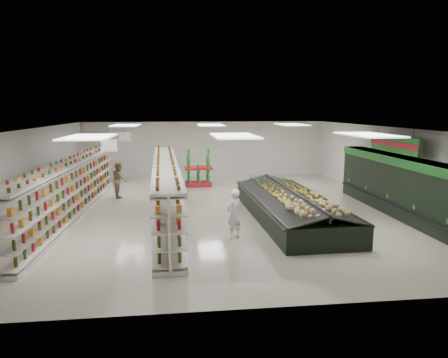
{
  "coord_description": "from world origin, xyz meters",
  "views": [
    {
      "loc": [
        -1.61,
        -15.24,
        3.9
      ],
      "look_at": [
        0.24,
        0.49,
        1.13
      ],
      "focal_mm": 32.0,
      "sensor_mm": 36.0,
      "label": 1
    }
  ],
  "objects": [
    {
      "name": "wall_left",
      "position": [
        -7.0,
        0.0,
        1.6
      ],
      "size": [
        0.02,
        16.0,
        3.2
      ],
      "primitive_type": "cube",
      "color": "silver",
      "rests_on": "floor"
    },
    {
      "name": "ceiling",
      "position": [
        0.0,
        0.0,
        3.2
      ],
      "size": [
        14.0,
        16.0,
        0.02
      ],
      "primitive_type": "cube",
      "color": "white",
      "rests_on": "wall_back"
    },
    {
      "name": "wall_front",
      "position": [
        0.0,
        -8.0,
        1.6
      ],
      "size": [
        14.0,
        0.02,
        3.2
      ],
      "primitive_type": "cube",
      "color": "silver",
      "rests_on": "floor"
    },
    {
      "name": "aisle_sign_near",
      "position": [
        -3.8,
        -2.0,
        2.75
      ],
      "size": [
        0.52,
        0.06,
        0.75
      ],
      "color": "white",
      "rests_on": "ceiling"
    },
    {
      "name": "gondola_left",
      "position": [
        -5.55,
        -0.31,
        0.92
      ],
      "size": [
        1.27,
        11.58,
        2.0
      ],
      "rotation": [
        0.0,
        0.0,
        -0.04
      ],
      "color": "white",
      "rests_on": "floor"
    },
    {
      "name": "produce_island",
      "position": [
        2.38,
        -1.6,
        0.49
      ],
      "size": [
        2.85,
        7.34,
        1.09
      ],
      "rotation": [
        0.0,
        0.0,
        0.03
      ],
      "color": "black",
      "rests_on": "floor"
    },
    {
      "name": "floor",
      "position": [
        0.0,
        0.0,
        0.0
      ],
      "size": [
        16.0,
        16.0,
        0.0
      ],
      "primitive_type": "plane",
      "color": "beige",
      "rests_on": "ground"
    },
    {
      "name": "shopper_main",
      "position": [
        0.06,
        -3.61,
        0.77
      ],
      "size": [
        0.67,
        0.64,
        1.53
      ],
      "primitive_type": "imported",
      "rotation": [
        0.0,
        0.0,
        3.82
      ],
      "color": "white",
      "rests_on": "floor"
    },
    {
      "name": "gondola_center",
      "position": [
        -2.06,
        -0.48,
        0.92
      ],
      "size": [
        1.33,
        11.59,
        2.01
      ],
      "rotation": [
        0.0,
        0.0,
        0.04
      ],
      "color": "white",
      "rests_on": "floor"
    },
    {
      "name": "wall_back",
      "position": [
        0.0,
        8.0,
        1.6
      ],
      "size": [
        14.0,
        0.02,
        3.2
      ],
      "primitive_type": "cube",
      "color": "silver",
      "rests_on": "floor"
    },
    {
      "name": "wall_right",
      "position": [
        7.0,
        0.0,
        1.6
      ],
      "size": [
        0.02,
        16.0,
        3.2
      ],
      "primitive_type": "cube",
      "color": "silver",
      "rests_on": "floor"
    },
    {
      "name": "shopper_background",
      "position": [
        -4.2,
        2.7,
        0.81
      ],
      "size": [
        0.65,
        0.88,
        1.62
      ],
      "primitive_type": "imported",
      "rotation": [
        0.0,
        0.0,
        1.8
      ],
      "color": "tan",
      "rests_on": "floor"
    },
    {
      "name": "hortifruti_banner",
      "position": [
        6.25,
        -1.5,
        2.65
      ],
      "size": [
        0.12,
        3.2,
        0.95
      ],
      "color": "#1B6723",
      "rests_on": "ceiling"
    },
    {
      "name": "produce_wall_case",
      "position": [
        6.53,
        -1.5,
        1.24
      ],
      "size": [
        0.93,
        8.0,
        2.2
      ],
      "color": "black",
      "rests_on": "floor"
    },
    {
      "name": "aisle_sign_far",
      "position": [
        -3.8,
        2.0,
        2.75
      ],
      "size": [
        0.52,
        0.06,
        0.75
      ],
      "color": "white",
      "rests_on": "ceiling"
    },
    {
      "name": "soda_endcap",
      "position": [
        -0.56,
        5.04,
        0.86
      ],
      "size": [
        1.4,
        0.96,
        1.77
      ],
      "rotation": [
        0.0,
        0.0,
        0.02
      ],
      "color": "#B11425",
      "rests_on": "floor"
    }
  ]
}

